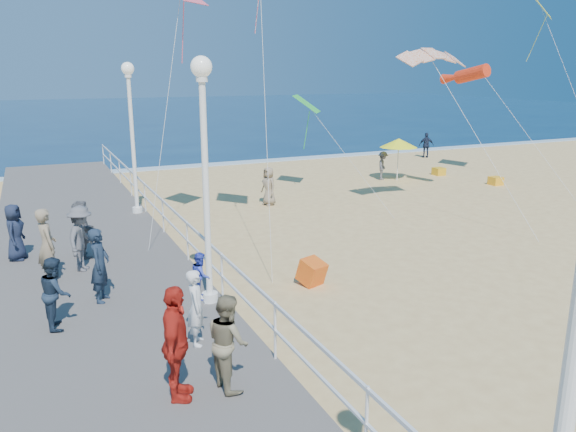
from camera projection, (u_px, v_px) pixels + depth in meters
name	position (u px, v px, depth m)	size (l,w,h in m)	color
ground	(405.00, 282.00, 14.88)	(160.00, 160.00, 0.00)	#E1BE76
ocean	(101.00, 114.00, 72.05)	(160.00, 90.00, 0.05)	#0C2648
surf_line	(195.00, 166.00, 32.90)	(160.00, 1.20, 0.04)	white
boardwalk	(112.00, 327.00, 11.79)	(5.00, 44.00, 0.40)	#68635E
railing	(222.00, 263.00, 12.52)	(0.05, 42.00, 0.55)	white
lamp_post_mid	(205.00, 157.00, 11.80)	(0.44, 0.44, 5.32)	white
lamp_post_far	(131.00, 123.00, 19.71)	(0.44, 0.44, 5.32)	white
woman_holding_toddler	(196.00, 307.00, 10.47)	(0.54, 0.35, 1.47)	silver
toddler_held	(201.00, 275.00, 10.53)	(0.44, 0.34, 0.90)	blue
spectator_0	(100.00, 265.00, 12.43)	(0.61, 0.40, 1.69)	#192637
spectator_1	(228.00, 341.00, 9.03)	(0.78, 0.60, 1.59)	#817759
spectator_2	(81.00, 238.00, 14.37)	(1.10, 0.63, 1.71)	#56565A
spectator_3	(176.00, 344.00, 8.64)	(1.10, 0.46, 1.88)	red
spectator_4	(15.00, 232.00, 15.21)	(0.76, 0.50, 1.56)	#182035
spectator_5	(82.00, 229.00, 15.41)	(1.49, 0.47, 1.61)	#57585C
spectator_6	(47.00, 246.00, 13.52)	(0.68, 0.45, 1.86)	#82725A
spectator_7	(56.00, 292.00, 11.19)	(0.71, 0.56, 1.47)	#1B2A3D
beach_walker_a	(383.00, 166.00, 28.67)	(0.94, 0.54, 1.46)	#535257
beach_walker_b	(426.00, 145.00, 35.98)	(0.94, 0.39, 1.60)	#1A233A
beach_walker_c	(269.00, 186.00, 23.22)	(0.78, 0.50, 1.59)	gray
box_kite	(312.00, 274.00, 14.57)	(0.55, 0.55, 0.60)	red
beach_umbrella	(399.00, 143.00, 28.18)	(1.90, 1.90, 2.14)	white
beach_chair_left	(439.00, 171.00, 30.06)	(0.55, 0.55, 0.40)	gold
beach_chair_right	(496.00, 181.00, 27.47)	(0.55, 0.55, 0.40)	#FFA81A
kite_parafoil	(433.00, 53.00, 20.35)	(2.67, 0.90, 0.30)	#E0571A
kite_windsock	(472.00, 74.00, 23.77)	(0.56, 0.56, 2.46)	red
kite_diamond_multi	(540.00, 5.00, 25.75)	(1.62, 1.62, 0.02)	#1C7CF2
kite_diamond_green	(307.00, 104.00, 25.00)	(1.32, 1.32, 0.02)	green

